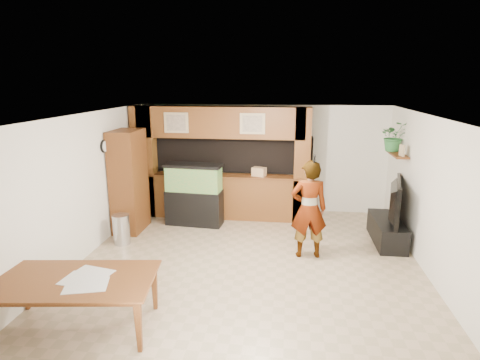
# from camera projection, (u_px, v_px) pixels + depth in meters

# --- Properties ---
(floor) EXTENTS (6.50, 6.50, 0.00)m
(floor) POSITION_uv_depth(u_px,v_px,m) (248.00, 266.00, 7.04)
(floor) COLOR tan
(floor) RESTS_ON ground
(ceiling) EXTENTS (6.50, 6.50, 0.00)m
(ceiling) POSITION_uv_depth(u_px,v_px,m) (249.00, 117.00, 6.41)
(ceiling) COLOR white
(ceiling) RESTS_ON wall_back
(wall_back) EXTENTS (6.00, 0.00, 6.00)m
(wall_back) POSITION_uv_depth(u_px,v_px,m) (262.00, 158.00, 9.85)
(wall_back) COLOR white
(wall_back) RESTS_ON floor
(wall_left) EXTENTS (0.00, 6.50, 6.50)m
(wall_left) POSITION_uv_depth(u_px,v_px,m) (80.00, 189.00, 7.08)
(wall_left) COLOR white
(wall_left) RESTS_ON floor
(wall_right) EXTENTS (0.00, 6.50, 6.50)m
(wall_right) POSITION_uv_depth(u_px,v_px,m) (436.00, 201.00, 6.36)
(wall_right) COLOR white
(wall_right) RESTS_ON floor
(partition) EXTENTS (4.20, 0.99, 2.60)m
(partition) POSITION_uv_depth(u_px,v_px,m) (220.00, 162.00, 9.37)
(partition) COLOR brown
(partition) RESTS_ON floor
(wall_clock) EXTENTS (0.05, 0.25, 0.25)m
(wall_clock) POSITION_uv_depth(u_px,v_px,m) (104.00, 146.00, 7.90)
(wall_clock) COLOR black
(wall_clock) RESTS_ON wall_left
(wall_shelf) EXTENTS (0.25, 0.90, 0.04)m
(wall_shelf) POSITION_uv_depth(u_px,v_px,m) (397.00, 154.00, 8.16)
(wall_shelf) COLOR brown
(wall_shelf) RESTS_ON wall_right
(pantry_cabinet) EXTENTS (0.54, 0.89, 2.17)m
(pantry_cabinet) POSITION_uv_depth(u_px,v_px,m) (129.00, 181.00, 8.50)
(pantry_cabinet) COLOR brown
(pantry_cabinet) RESTS_ON floor
(trash_can) EXTENTS (0.33, 0.33, 0.60)m
(trash_can) POSITION_uv_depth(u_px,v_px,m) (121.00, 229.00, 7.92)
(trash_can) COLOR #B2B2B7
(trash_can) RESTS_ON floor
(aquarium) EXTENTS (1.25, 0.47, 1.38)m
(aquarium) POSITION_uv_depth(u_px,v_px,m) (194.00, 195.00, 8.92)
(aquarium) COLOR black
(aquarium) RESTS_ON floor
(tv_stand) EXTENTS (0.52, 1.42, 0.47)m
(tv_stand) POSITION_uv_depth(u_px,v_px,m) (387.00, 231.00, 8.02)
(tv_stand) COLOR black
(tv_stand) RESTS_ON floor
(television) EXTENTS (0.51, 1.42, 0.81)m
(television) POSITION_uv_depth(u_px,v_px,m) (390.00, 200.00, 7.87)
(television) COLOR black
(television) RESTS_ON tv_stand
(photo_frame) EXTENTS (0.07, 0.17, 0.22)m
(photo_frame) POSITION_uv_depth(u_px,v_px,m) (402.00, 150.00, 7.83)
(photo_frame) COLOR tan
(photo_frame) RESTS_ON wall_shelf
(potted_plant) EXTENTS (0.61, 0.54, 0.63)m
(potted_plant) POSITION_uv_depth(u_px,v_px,m) (394.00, 136.00, 8.33)
(potted_plant) COLOR #2B6C34
(potted_plant) RESTS_ON wall_shelf
(person) EXTENTS (0.71, 0.52, 1.81)m
(person) POSITION_uv_depth(u_px,v_px,m) (309.00, 209.00, 7.22)
(person) COLOR #A08857
(person) RESTS_ON floor
(microphone) EXTENTS (0.04, 0.10, 0.17)m
(microphone) POSITION_uv_depth(u_px,v_px,m) (314.00, 159.00, 6.83)
(microphone) COLOR black
(microphone) RESTS_ON person
(dining_table) EXTENTS (2.15, 1.38, 0.71)m
(dining_table) POSITION_uv_depth(u_px,v_px,m) (76.00, 306.00, 5.14)
(dining_table) COLOR brown
(dining_table) RESTS_ON floor
(newspaper_a) EXTENTS (0.56, 0.43, 0.01)m
(newspaper_a) POSITION_uv_depth(u_px,v_px,m) (83.00, 280.00, 5.07)
(newspaper_a) COLOR silver
(newspaper_a) RESTS_ON dining_table
(newspaper_b) EXTENTS (0.60, 0.50, 0.01)m
(newspaper_b) POSITION_uv_depth(u_px,v_px,m) (86.00, 285.00, 4.93)
(newspaper_b) COLOR silver
(newspaper_b) RESTS_ON dining_table
(newspaper_c) EXTENTS (0.56, 0.46, 0.01)m
(newspaper_c) POSITION_uv_depth(u_px,v_px,m) (92.00, 274.00, 5.23)
(newspaper_c) COLOR silver
(newspaper_c) RESTS_ON dining_table
(counter_box) EXTENTS (0.35, 0.29, 0.20)m
(counter_box) POSITION_uv_depth(u_px,v_px,m) (259.00, 172.00, 9.12)
(counter_box) COLOR tan
(counter_box) RESTS_ON partition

